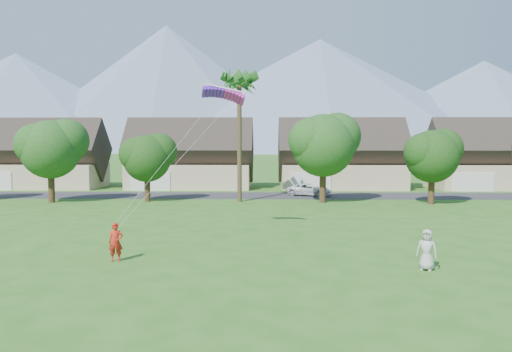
{
  "coord_description": "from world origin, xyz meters",
  "views": [
    {
      "loc": [
        0.64,
        -19.61,
        5.87
      ],
      "look_at": [
        0.0,
        10.0,
        3.8
      ],
      "focal_mm": 35.0,
      "sensor_mm": 36.0,
      "label": 1
    }
  ],
  "objects_px": {
    "parafoil_kite": "(224,93)",
    "kite_flyer": "(116,242)",
    "watcher": "(427,250)",
    "parked_car": "(310,190)"
  },
  "relations": [
    {
      "from": "kite_flyer",
      "to": "parafoil_kite",
      "type": "height_order",
      "value": "parafoil_kite"
    },
    {
      "from": "kite_flyer",
      "to": "watcher",
      "type": "xyz_separation_m",
      "value": [
        14.66,
        -1.34,
        -0.01
      ]
    },
    {
      "from": "parked_car",
      "to": "parafoil_kite",
      "type": "relative_size",
      "value": 1.77
    },
    {
      "from": "watcher",
      "to": "parafoil_kite",
      "type": "distance_m",
      "value": 15.0
    },
    {
      "from": "kite_flyer",
      "to": "watcher",
      "type": "distance_m",
      "value": 14.72
    },
    {
      "from": "parafoil_kite",
      "to": "kite_flyer",
      "type": "bearing_deg",
      "value": -131.56
    },
    {
      "from": "kite_flyer",
      "to": "watcher",
      "type": "bearing_deg",
      "value": -16.11
    },
    {
      "from": "kite_flyer",
      "to": "parafoil_kite",
      "type": "xyz_separation_m",
      "value": [
        4.74,
        6.72,
        7.85
      ]
    },
    {
      "from": "watcher",
      "to": "parked_car",
      "type": "height_order",
      "value": "watcher"
    },
    {
      "from": "parked_car",
      "to": "watcher",
      "type": "bearing_deg",
      "value": -153.51
    }
  ]
}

